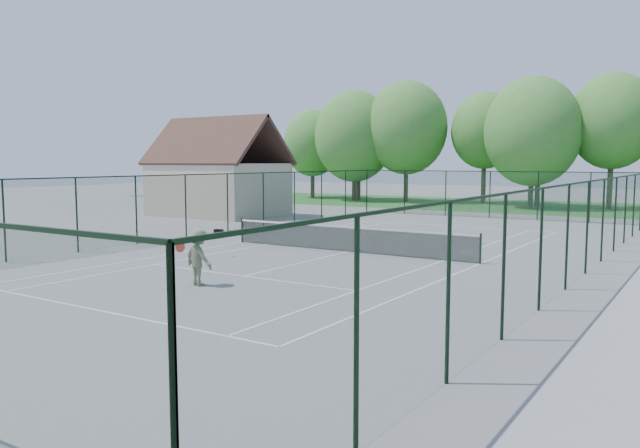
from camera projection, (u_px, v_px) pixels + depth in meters
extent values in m
plane|color=gray|center=(347.00, 252.00, 25.14)|extent=(140.00, 140.00, 0.00)
cube|color=#32782C|center=(537.00, 207.00, 50.15)|extent=(80.00, 16.00, 0.01)
cube|color=white|center=(455.00, 226.00, 35.05)|extent=(10.97, 0.08, 0.01)
cube|color=white|center=(100.00, 311.00, 15.24)|extent=(10.97, 0.08, 0.01)
cube|color=white|center=(414.00, 236.00, 30.48)|extent=(8.23, 0.08, 0.01)
cube|color=white|center=(245.00, 276.00, 19.81)|extent=(8.23, 0.08, 0.01)
cube|color=white|center=(480.00, 264.00, 22.16)|extent=(0.08, 23.77, 0.01)
cube|color=white|center=(242.00, 242.00, 28.12)|extent=(0.08, 23.77, 0.01)
cube|color=white|center=(443.00, 261.00, 22.91)|extent=(0.08, 23.77, 0.01)
cube|color=white|center=(266.00, 244.00, 27.38)|extent=(0.08, 23.77, 0.01)
cube|color=white|center=(347.00, 252.00, 25.14)|extent=(0.08, 12.80, 0.01)
cylinder|color=black|center=(242.00, 230.00, 28.08)|extent=(0.08, 0.08, 1.10)
cylinder|color=black|center=(480.00, 249.00, 22.10)|extent=(0.08, 0.08, 1.10)
cube|color=black|center=(347.00, 240.00, 25.09)|extent=(11.00, 0.02, 0.96)
cube|color=white|center=(347.00, 227.00, 25.04)|extent=(11.00, 0.05, 0.07)
cube|color=#1C3B25|center=(490.00, 195.00, 40.00)|extent=(18.00, 0.02, 3.00)
cube|color=#1C3B25|center=(587.00, 228.00, 20.11)|extent=(0.02, 36.00, 3.00)
cube|color=#1C3B25|center=(186.00, 206.00, 29.88)|extent=(0.02, 36.00, 3.00)
cube|color=black|center=(490.00, 171.00, 39.85)|extent=(18.00, 0.05, 0.05)
cube|color=black|center=(589.00, 181.00, 19.96)|extent=(0.05, 36.00, 0.05)
cube|color=black|center=(185.00, 175.00, 29.73)|extent=(0.05, 36.00, 0.05)
cube|color=#C2B79C|center=(218.00, 189.00, 42.00)|extent=(8.00, 6.00, 3.50)
cube|color=#493025|center=(232.00, 141.00, 42.92)|extent=(8.60, 3.27, 3.27)
cube|color=#493025|center=(202.00, 140.00, 40.42)|extent=(8.60, 3.27, 3.27)
cylinder|color=#483926|center=(358.00, 178.00, 58.90)|extent=(0.40, 0.40, 4.20)
ellipsoid|color=#4B8938|center=(359.00, 136.00, 58.51)|extent=(6.40, 6.40, 7.40)
cylinder|color=#483926|center=(538.00, 181.00, 49.94)|extent=(0.40, 0.40, 4.20)
ellipsoid|color=#4B8938|center=(539.00, 132.00, 49.55)|extent=(6.40, 6.40, 7.40)
cube|color=black|center=(219.00, 233.00, 30.39)|extent=(0.43, 0.27, 0.34)
cube|color=black|center=(261.00, 230.00, 32.18)|extent=(0.35, 0.24, 0.26)
imported|color=#606748|center=(199.00, 257.00, 18.25)|extent=(1.17, 0.80, 1.67)
sphere|color=gold|center=(233.00, 256.00, 18.05)|extent=(0.07, 0.07, 0.07)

